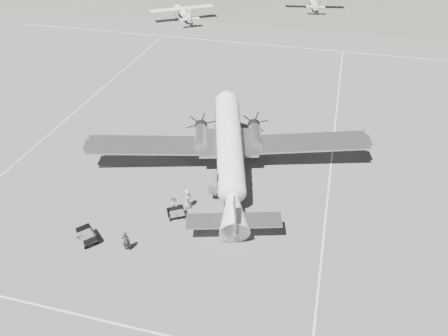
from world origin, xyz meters
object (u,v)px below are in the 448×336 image
at_px(baggage_cart_near, 176,213).
at_px(ramp_agent, 175,203).
at_px(ground_crew, 126,241).
at_px(dc3_airliner, 230,152).
at_px(light_plane_right, 313,2).
at_px(baggage_cart_far, 87,237).
at_px(passenger, 188,199).
at_px(light_plane_left, 183,14).

xyz_separation_m(baggage_cart_near, ramp_agent, (-0.42, 0.89, 0.35)).
distance_m(ground_crew, ramp_agent, 5.64).
bearing_deg(ground_crew, dc3_airliner, -120.21).
xyz_separation_m(light_plane_right, baggage_cart_far, (-10.86, -71.46, -0.72)).
distance_m(baggage_cart_near, passenger, 1.67).
height_order(light_plane_right, baggage_cart_near, light_plane_right).
bearing_deg(ramp_agent, light_plane_right, 0.37).
relative_size(ramp_agent, passenger, 0.83).
distance_m(light_plane_left, light_plane_right, 26.84).
xyz_separation_m(ramp_agent, passenger, (0.96, 0.61, 0.16)).
bearing_deg(light_plane_right, passenger, -104.46).
bearing_deg(light_plane_left, baggage_cart_near, -106.10).
xyz_separation_m(dc3_airliner, passenger, (-2.30, -5.37, -1.67)).
bearing_deg(baggage_cart_near, passenger, 40.22).
relative_size(dc3_airliner, passenger, 14.81).
distance_m(ground_crew, passenger, 6.58).
distance_m(light_plane_right, ramp_agent, 66.42).
distance_m(light_plane_left, baggage_cart_near, 55.50).
distance_m(ramp_agent, passenger, 1.15).
bearing_deg(light_plane_right, baggage_cart_far, -109.04).
relative_size(baggage_cart_far, ground_crew, 1.04).
relative_size(dc3_airliner, baggage_cart_near, 18.46).
xyz_separation_m(dc3_airliner, ramp_agent, (-3.26, -5.98, -1.83)).
bearing_deg(baggage_cart_far, light_plane_right, 122.11).
xyz_separation_m(light_plane_left, ramp_agent, (17.04, -51.79, -0.49)).
bearing_deg(baggage_cart_near, baggage_cart_far, -172.00).
bearing_deg(ramp_agent, baggage_cart_far, 140.43).
relative_size(dc3_airliner, ground_crew, 15.47).
bearing_deg(ramp_agent, light_plane_left, 23.44).
distance_m(light_plane_left, ground_crew, 59.07).
relative_size(dc3_airliner, light_plane_left, 2.25).
relative_size(light_plane_left, passenger, 6.59).
height_order(baggage_cart_far, ramp_agent, ramp_agent).
xyz_separation_m(baggage_cart_near, baggage_cart_far, (-5.66, -4.39, 0.10)).
relative_size(baggage_cart_near, ramp_agent, 0.97).
bearing_deg(ground_crew, baggage_cart_near, -123.38).
relative_size(light_plane_left, ground_crew, 6.89).
relative_size(light_plane_left, ramp_agent, 7.93).
xyz_separation_m(baggage_cart_far, ground_crew, (3.33, -0.03, 0.36)).
distance_m(baggage_cart_near, ramp_agent, 1.04).
bearing_deg(light_plane_left, dc3_airliner, -100.54).
xyz_separation_m(ground_crew, ramp_agent, (1.91, 5.31, -0.12)).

